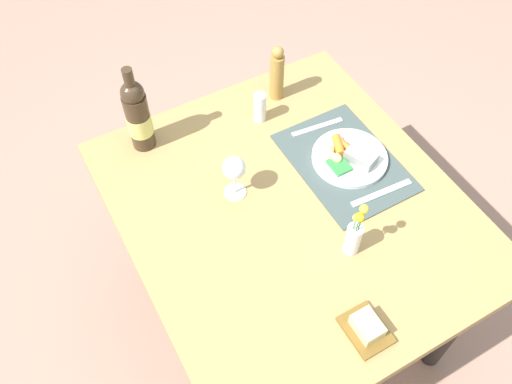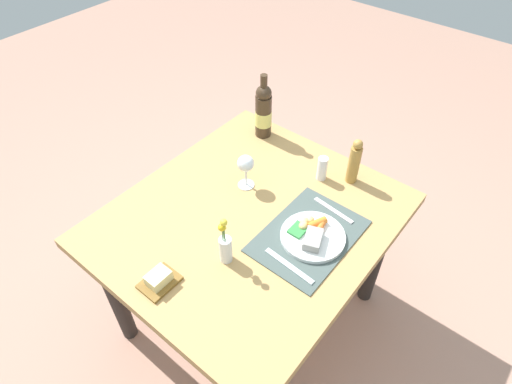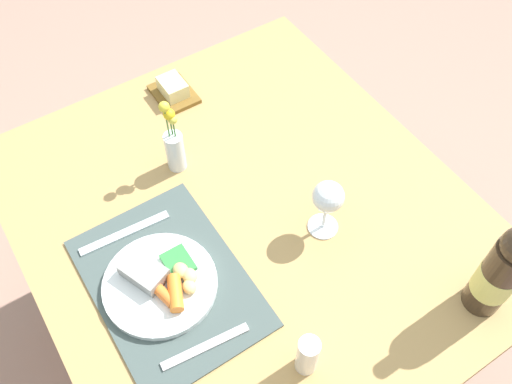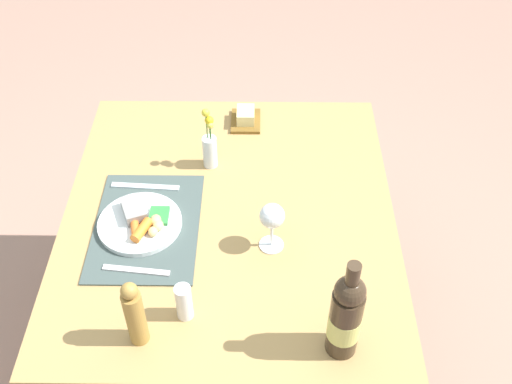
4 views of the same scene
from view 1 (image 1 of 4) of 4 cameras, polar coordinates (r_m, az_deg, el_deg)
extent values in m
plane|color=tan|center=(2.28, 2.74, -12.07)|extent=(8.00, 8.00, 0.00)
cube|color=#AC854E|center=(1.66, 3.70, -1.84)|extent=(1.11, 0.98, 0.04)
cylinder|color=#2C2522|center=(2.00, 20.31, -12.69)|extent=(0.07, 0.07, 0.69)
cylinder|color=#2C2522|center=(2.32, 5.62, 5.11)|extent=(0.07, 0.07, 0.69)
cylinder|color=#2C2522|center=(2.13, -12.58, -2.82)|extent=(0.07, 0.07, 0.69)
cube|color=#414E4B|center=(1.76, 9.30, 3.13)|extent=(0.43, 0.30, 0.01)
cylinder|color=silver|center=(1.76, 9.84, 3.59)|extent=(0.24, 0.24, 0.02)
cube|color=gray|center=(1.73, 11.02, 3.67)|extent=(0.11, 0.09, 0.03)
cylinder|color=orange|center=(1.76, 9.41, 4.87)|extent=(0.06, 0.04, 0.02)
cylinder|color=orange|center=(1.76, 8.70, 4.90)|extent=(0.08, 0.06, 0.03)
ellipsoid|color=#CCBC6E|center=(1.72, 8.51, 3.58)|extent=(0.04, 0.03, 0.03)
ellipsoid|color=#C8C074|center=(1.73, 7.86, 3.91)|extent=(0.04, 0.03, 0.02)
ellipsoid|color=#D2B76F|center=(1.75, 7.79, 4.51)|extent=(0.03, 0.03, 0.02)
cube|color=#30803C|center=(1.72, 8.77, 2.79)|extent=(0.07, 0.06, 0.01)
cube|color=silver|center=(1.70, 13.11, -0.09)|extent=(0.03, 0.21, 0.00)
cube|color=silver|center=(1.84, 6.49, 6.82)|extent=(0.04, 0.19, 0.00)
cube|color=brown|center=(1.47, 11.50, -14.07)|extent=(0.13, 0.10, 0.01)
cube|color=beige|center=(1.44, 11.67, -13.67)|extent=(0.08, 0.06, 0.04)
cylinder|color=white|center=(1.67, -2.21, -0.01)|extent=(0.07, 0.07, 0.00)
cylinder|color=white|center=(1.63, -2.26, 0.93)|extent=(0.01, 0.01, 0.09)
sphere|color=white|center=(1.57, -2.35, 2.57)|extent=(0.07, 0.07, 0.07)
cylinder|color=silver|center=(1.53, 10.19, -4.92)|extent=(0.05, 0.05, 0.11)
cylinder|color=#3F7233|center=(1.51, 10.08, -4.40)|extent=(0.00, 0.00, 0.16)
sphere|color=gold|center=(1.44, 10.54, -2.68)|extent=(0.02, 0.02, 0.02)
cylinder|color=#3F7233|center=(1.50, 10.39, -4.48)|extent=(0.00, 0.00, 0.17)
sphere|color=yellow|center=(1.43, 10.89, -2.63)|extent=(0.03, 0.03, 0.03)
cylinder|color=#3F7233|center=(1.49, 10.71, -4.00)|extent=(0.00, 0.00, 0.20)
sphere|color=yellow|center=(1.41, 11.33, -1.77)|extent=(0.03, 0.03, 0.03)
cylinder|color=#3C2C1D|center=(1.75, -12.21, 7.29)|extent=(0.08, 0.08, 0.21)
sphere|color=#3C2C1D|center=(1.67, -12.93, 10.15)|extent=(0.07, 0.07, 0.07)
cylinder|color=#3C2C1D|center=(1.64, -13.24, 11.36)|extent=(0.03, 0.03, 0.08)
cylinder|color=#DAD56F|center=(1.76, -12.15, 7.06)|extent=(0.08, 0.08, 0.07)
cylinder|color=#A77D39|center=(1.89, 2.21, 12.01)|extent=(0.05, 0.05, 0.17)
sphere|color=#A77D39|center=(1.82, 2.32, 14.51)|extent=(0.04, 0.04, 0.04)
cylinder|color=white|center=(1.83, 0.40, 8.93)|extent=(0.04, 0.04, 0.11)
camera|label=2|loc=(1.30, 71.64, 17.12)|focal=30.27mm
camera|label=3|loc=(1.67, 6.33, 44.30)|focal=38.88mm
camera|label=4|loc=(2.08, -26.38, 50.05)|focal=43.20mm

